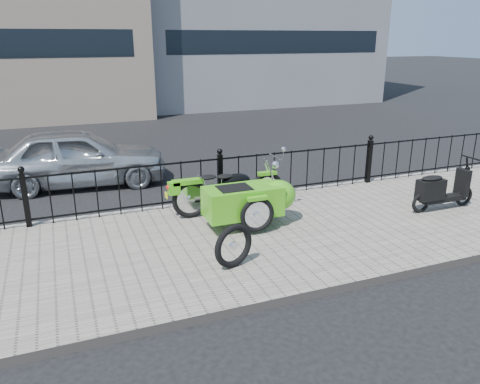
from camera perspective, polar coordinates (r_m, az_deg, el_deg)
name	(u,v)px	position (r m, az deg, el deg)	size (l,w,h in m)	color
ground	(245,231)	(8.23, 0.62, -4.75)	(120.00, 120.00, 0.00)	black
sidewalk	(256,239)	(7.78, 2.02, -5.69)	(30.00, 3.80, 0.12)	slate
curb	(218,202)	(9.46, -2.67, -1.22)	(30.00, 0.10, 0.12)	gray
iron_fence	(220,179)	(9.17, -2.43, 1.61)	(14.11, 0.11, 1.08)	black
motorcycle_sidecar	(249,197)	(8.10, 1.12, -0.62)	(2.28, 1.48, 0.98)	black
scooter	(440,191)	(9.51, 23.20, 0.16)	(1.44, 0.42, 0.98)	black
spare_tire	(234,246)	(6.61, -0.79, -6.60)	(0.65, 0.65, 0.09)	black
sedan_car	(77,157)	(11.17, -19.21, 4.05)	(1.56, 3.88, 1.32)	#B9BCC1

